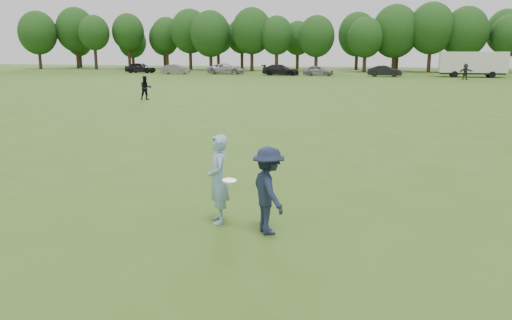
# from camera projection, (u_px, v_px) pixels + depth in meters

# --- Properties ---
(ground) EXTENTS (200.00, 200.00, 0.00)m
(ground) POSITION_uv_depth(u_px,v_px,m) (278.00, 221.00, 9.84)
(ground) COLOR #395818
(ground) RESTS_ON ground
(thrower) EXTENTS (0.64, 0.74, 1.73)m
(thrower) POSITION_uv_depth(u_px,v_px,m) (218.00, 179.00, 9.62)
(thrower) COLOR #84AECD
(thrower) RESTS_ON ground
(defender) EXTENTS (1.09, 1.20, 1.62)m
(defender) POSITION_uv_depth(u_px,v_px,m) (269.00, 191.00, 9.05)
(defender) COLOR #1B243C
(defender) RESTS_ON ground
(player_far_a) EXTENTS (1.00, 0.98, 1.62)m
(player_far_a) POSITION_uv_depth(u_px,v_px,m) (146.00, 88.00, 34.11)
(player_far_a) COLOR black
(player_far_a) RESTS_ON ground
(player_far_d) EXTENTS (1.81, 1.23, 1.87)m
(player_far_d) POSITION_uv_depth(u_px,v_px,m) (466.00, 72.00, 57.69)
(player_far_d) COLOR #282828
(player_far_d) RESTS_ON ground
(car_a) EXTENTS (4.66, 1.94, 1.58)m
(car_a) POSITION_uv_depth(u_px,v_px,m) (140.00, 68.00, 75.92)
(car_a) COLOR black
(car_a) RESTS_ON ground
(car_b) EXTENTS (4.31, 1.92, 1.38)m
(car_b) POSITION_uv_depth(u_px,v_px,m) (175.00, 69.00, 72.41)
(car_b) COLOR slate
(car_b) RESTS_ON ground
(car_c) EXTENTS (5.57, 2.92, 1.50)m
(car_c) POSITION_uv_depth(u_px,v_px,m) (226.00, 69.00, 72.30)
(car_c) COLOR #A3A2A6
(car_c) RESTS_ON ground
(car_d) EXTENTS (5.12, 2.18, 1.47)m
(car_d) POSITION_uv_depth(u_px,v_px,m) (281.00, 70.00, 68.52)
(car_d) COLOR black
(car_d) RESTS_ON ground
(car_e) EXTENTS (4.25, 2.09, 1.39)m
(car_e) POSITION_uv_depth(u_px,v_px,m) (318.00, 71.00, 67.37)
(car_e) COLOR gray
(car_e) RESTS_ON ground
(car_f) EXTENTS (4.47, 1.96, 1.43)m
(car_f) POSITION_uv_depth(u_px,v_px,m) (385.00, 71.00, 64.95)
(car_f) COLOR black
(car_f) RESTS_ON ground
(disc_in_play) EXTENTS (0.29, 0.29, 0.06)m
(disc_in_play) POSITION_uv_depth(u_px,v_px,m) (230.00, 181.00, 9.28)
(disc_in_play) COLOR white
(disc_in_play) RESTS_ON ground
(cargo_trailer) EXTENTS (9.00, 2.75, 3.20)m
(cargo_trailer) POSITION_uv_depth(u_px,v_px,m) (473.00, 63.00, 63.38)
(cargo_trailer) COLOR silver
(cargo_trailer) RESTS_ON ground
(treeline) EXTENTS (130.35, 18.39, 11.74)m
(treeline) POSITION_uv_depth(u_px,v_px,m) (395.00, 32.00, 80.53)
(treeline) COLOR #332114
(treeline) RESTS_ON ground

